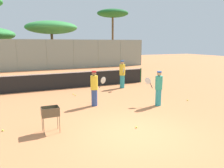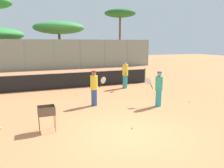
{
  "view_description": "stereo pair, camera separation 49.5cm",
  "coord_description": "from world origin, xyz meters",
  "px_view_note": "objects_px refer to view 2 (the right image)",
  "views": [
    {
      "loc": [
        -3.51,
        -5.84,
        2.96
      ],
      "look_at": [
        0.78,
        3.53,
        1.0
      ],
      "focal_mm": 35.0,
      "sensor_mm": 36.0,
      "label": 1
    },
    {
      "loc": [
        -3.05,
        -6.04,
        2.96
      ],
      "look_at": [
        0.78,
        3.53,
        1.0
      ],
      "focal_mm": 35.0,
      "sensor_mm": 36.0,
      "label": 2
    }
  ],
  "objects_px": {
    "player_red_cap": "(159,88)",
    "player_yellow_shirt": "(125,74)",
    "player_white_outfit": "(94,88)",
    "tennis_net": "(75,79)",
    "ball_cart": "(46,113)",
    "parked_car": "(57,62)"
  },
  "relations": [
    {
      "from": "player_white_outfit",
      "to": "player_red_cap",
      "type": "bearing_deg",
      "value": -38.08
    },
    {
      "from": "player_white_outfit",
      "to": "player_yellow_shirt",
      "type": "height_order",
      "value": "player_yellow_shirt"
    },
    {
      "from": "tennis_net",
      "to": "parked_car",
      "type": "relative_size",
      "value": 2.53
    },
    {
      "from": "player_yellow_shirt",
      "to": "tennis_net",
      "type": "bearing_deg",
      "value": -94.65
    },
    {
      "from": "tennis_net",
      "to": "player_red_cap",
      "type": "xyz_separation_m",
      "value": [
        2.68,
        -5.69,
        0.3
      ]
    },
    {
      "from": "player_yellow_shirt",
      "to": "ball_cart",
      "type": "xyz_separation_m",
      "value": [
        -5.5,
        -5.47,
        -0.3
      ]
    },
    {
      "from": "tennis_net",
      "to": "parked_car",
      "type": "bearing_deg",
      "value": 87.46
    },
    {
      "from": "tennis_net",
      "to": "parked_car",
      "type": "xyz_separation_m",
      "value": [
        0.58,
        13.17,
        0.1
      ]
    },
    {
      "from": "player_white_outfit",
      "to": "player_yellow_shirt",
      "type": "xyz_separation_m",
      "value": [
        3.09,
        3.14,
        0.07
      ]
    },
    {
      "from": "tennis_net",
      "to": "player_yellow_shirt",
      "type": "xyz_separation_m",
      "value": [
        3.01,
        -1.34,
        0.38
      ]
    },
    {
      "from": "player_white_outfit",
      "to": "player_red_cap",
      "type": "height_order",
      "value": "player_white_outfit"
    },
    {
      "from": "ball_cart",
      "to": "parked_car",
      "type": "relative_size",
      "value": 0.21
    },
    {
      "from": "tennis_net",
      "to": "player_white_outfit",
      "type": "relative_size",
      "value": 6.38
    },
    {
      "from": "player_red_cap",
      "to": "player_yellow_shirt",
      "type": "xyz_separation_m",
      "value": [
        0.32,
        4.36,
        0.08
      ]
    },
    {
      "from": "player_red_cap",
      "to": "ball_cart",
      "type": "height_order",
      "value": "player_red_cap"
    },
    {
      "from": "player_white_outfit",
      "to": "player_yellow_shirt",
      "type": "distance_m",
      "value": 4.4
    },
    {
      "from": "player_yellow_shirt",
      "to": "ball_cart",
      "type": "height_order",
      "value": "player_yellow_shirt"
    },
    {
      "from": "player_red_cap",
      "to": "tennis_net",
      "type": "bearing_deg",
      "value": -20.79
    },
    {
      "from": "player_red_cap",
      "to": "parked_car",
      "type": "relative_size",
      "value": 0.39
    },
    {
      "from": "player_red_cap",
      "to": "player_yellow_shirt",
      "type": "height_order",
      "value": "player_yellow_shirt"
    },
    {
      "from": "ball_cart",
      "to": "parked_car",
      "type": "xyz_separation_m",
      "value": [
        3.07,
        19.97,
        0.02
      ]
    },
    {
      "from": "tennis_net",
      "to": "ball_cart",
      "type": "relative_size",
      "value": 12.23
    }
  ]
}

